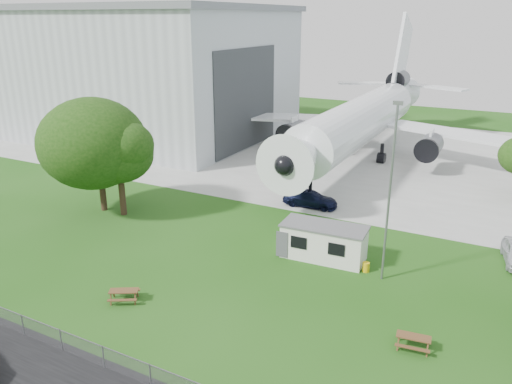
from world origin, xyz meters
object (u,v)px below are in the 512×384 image
at_px(picnic_west, 125,301).
at_px(picnic_east, 412,348).
at_px(hangar, 135,69).
at_px(airliner, 364,117).
at_px(site_cabin, 324,242).

xyz_separation_m(picnic_west, picnic_east, (17.05, 3.56, 0.00)).
distance_m(hangar, picnic_east, 62.32).
distance_m(airliner, picnic_west, 40.49).
bearing_deg(site_cabin, hangar, 145.35).
bearing_deg(picnic_east, picnic_west, -175.06).
relative_size(airliner, site_cabin, 7.00).
xyz_separation_m(site_cabin, picnic_east, (8.04, -7.88, -1.31)).
bearing_deg(picnic_east, hangar, 136.73).
bearing_deg(airliner, hangar, 179.78).
relative_size(hangar, picnic_east, 23.89).
bearing_deg(hangar, picnic_east, -36.43).
relative_size(site_cabin, picnic_west, 3.79).
distance_m(site_cabin, picnic_west, 14.62).
bearing_deg(airliner, picnic_west, -94.93).
height_order(airliner, picnic_east, airliner).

